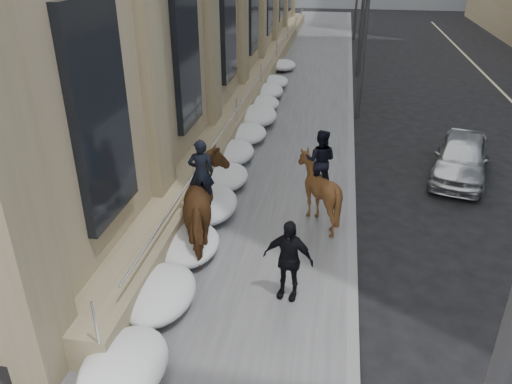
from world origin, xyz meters
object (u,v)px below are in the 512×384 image
mounted_horse_left (208,204)px  car_silver (461,157)px  pedestrian (288,259)px  mounted_horse_right (318,185)px

mounted_horse_left → car_silver: (7.17, 5.59, -0.59)m
pedestrian → car_silver: pedestrian is taller
mounted_horse_left → mounted_horse_right: size_ratio=1.12×
mounted_horse_left → mounted_horse_right: (2.63, 1.71, -0.11)m
mounted_horse_right → pedestrian: 3.49m
car_silver → mounted_horse_left: bearing=-126.6°
mounted_horse_left → mounted_horse_right: bearing=-162.0°
mounted_horse_left → mounted_horse_right: mounted_horse_left is taller
mounted_horse_left → mounted_horse_right: 3.14m
car_silver → pedestrian: bearing=-108.7°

